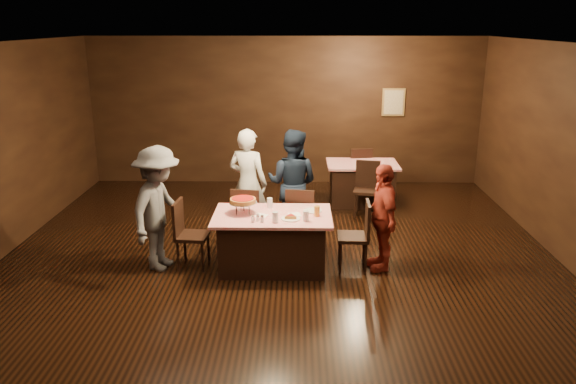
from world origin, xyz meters
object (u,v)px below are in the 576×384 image
object	(u,v)px
glass_back	(270,203)
chair_end_right	(353,235)
diner_grey_knit	(159,209)
main_table	(273,241)
chair_back_far	(359,170)
chair_back_near	(366,190)
diner_red_shirt	(383,217)
back_table	(362,183)
glass_amber	(317,211)
glass_front_right	(306,216)
glass_front_left	(275,217)
diner_white_jacket	(248,183)
plate_empty	(313,211)
diner_navy_hoodie	(292,183)
pizza_stand	(243,201)
chair_far_right	(301,217)
chair_far_left	(248,217)
chair_end_left	(193,234)

from	to	relation	value
glass_back	chair_end_right	bearing A→B (deg)	-14.62
diner_grey_knit	glass_back	xyz separation A→B (m)	(1.48, 0.33, -0.02)
main_table	chair_back_far	bearing A→B (deg)	66.32
chair_back_near	diner_red_shirt	distance (m)	2.20
main_table	diner_red_shirt	world-z (taller)	diner_red_shirt
back_table	diner_red_shirt	distance (m)	2.91
chair_end_right	glass_amber	distance (m)	0.62
diner_grey_knit	glass_front_right	xyz separation A→B (m)	(1.98, -0.22, -0.02)
chair_back_near	glass_front_left	distance (m)	2.92
back_table	diner_grey_knit	xyz separation A→B (m)	(-3.07, -2.92, 0.47)
chair_back_near	chair_back_far	bearing A→B (deg)	101.93
diner_white_jacket	diner_grey_knit	world-z (taller)	diner_white_jacket
glass_amber	diner_red_shirt	bearing A→B (deg)	3.67
plate_empty	glass_front_left	distance (m)	0.68
glass_front_left	chair_back_far	bearing A→B (deg)	68.66
chair_end_right	chair_back_far	world-z (taller)	same
back_table	diner_navy_hoodie	world-z (taller)	diner_navy_hoodie
chair_end_right	pizza_stand	bearing A→B (deg)	-89.83
main_table	glass_front_right	xyz separation A→B (m)	(0.45, -0.25, 0.46)
diner_red_shirt	glass_front_right	xyz separation A→B (m)	(-1.04, -0.26, 0.10)
pizza_stand	glass_back	bearing A→B (deg)	35.54
main_table	pizza_stand	world-z (taller)	pizza_stand
pizza_stand	glass_amber	xyz separation A→B (m)	(1.00, -0.10, -0.11)
chair_back_far	glass_front_right	world-z (taller)	chair_back_far
chair_far_right	diner_grey_knit	bearing A→B (deg)	30.84
chair_far_left	chair_end_left	distance (m)	1.03
chair_back_far	pizza_stand	world-z (taller)	pizza_stand
main_table	diner_white_jacket	world-z (taller)	diner_white_jacket
main_table	chair_end_right	size ratio (longest dim) A/B	1.68
chair_far_right	plate_empty	world-z (taller)	chair_far_right
chair_far_right	plate_empty	distance (m)	0.69
chair_far_left	diner_navy_hoodie	size ratio (longest dim) A/B	0.56
chair_far_right	diner_navy_hoodie	xyz separation A→B (m)	(-0.14, 0.50, 0.38)
chair_back_far	glass_amber	xyz separation A→B (m)	(-0.93, -3.54, 0.37)
chair_far_right	glass_front_left	distance (m)	1.17
chair_back_far	glass_back	size ratio (longest dim) A/B	6.79
diner_white_jacket	diner_red_shirt	world-z (taller)	diner_white_jacket
glass_amber	glass_back	world-z (taller)	same
main_table	glass_back	size ratio (longest dim) A/B	11.43
chair_end_right	diner_white_jacket	bearing A→B (deg)	-126.06
diner_white_jacket	plate_empty	xyz separation A→B (m)	(0.98, -1.05, -0.08)
main_table	glass_amber	bearing A→B (deg)	-4.76
back_table	glass_amber	world-z (taller)	glass_amber
chair_end_right	glass_front_right	distance (m)	0.79
plate_empty	back_table	bearing A→B (deg)	70.30
main_table	glass_amber	xyz separation A→B (m)	(0.60, -0.05, 0.46)
back_table	plate_empty	size ratio (longest dim) A/B	5.20
back_table	chair_far_right	size ratio (longest dim) A/B	1.37
chair_far_right	diner_red_shirt	bearing A→B (deg)	154.73
chair_end_right	diner_grey_knit	xyz separation A→B (m)	(-2.63, -0.03, 0.38)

